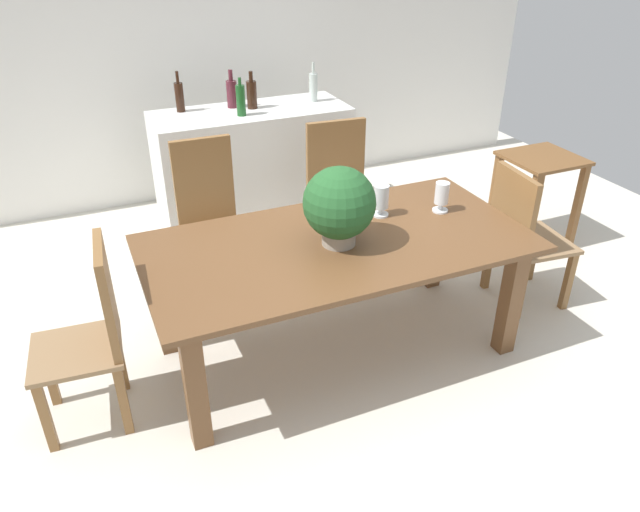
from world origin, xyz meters
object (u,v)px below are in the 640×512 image
object	(u,v)px
wine_bottle_amber	(240,100)
kitchen_counter	(254,169)
chair_foot_end	(522,232)
chair_head_end	(94,331)
flower_centerpiece	(339,205)
crystal_vase_left	(381,199)
wine_bottle_clear	(313,87)
wine_bottle_green	(232,93)
chair_far_right	(340,189)
wine_glass	(332,193)
dining_table	(338,259)
chair_far_left	(210,213)
side_table	(539,181)
crystal_vase_center_near	(442,195)
wine_bottle_tall	(179,96)
wine_bottle_dark	(252,94)

from	to	relation	value
wine_bottle_amber	kitchen_counter	bearing A→B (deg)	45.82
chair_foot_end	kitchen_counter	xyz separation A→B (m)	(-1.20, 1.80, -0.03)
chair_head_end	flower_centerpiece	distance (m)	1.36
crystal_vase_left	wine_bottle_clear	bearing A→B (deg)	80.38
chair_head_end	wine_bottle_green	world-z (taller)	wine_bottle_green
chair_head_end	wine_bottle_clear	world-z (taller)	wine_bottle_clear
chair_far_right	wine_glass	size ratio (longest dim) A/B	6.78
flower_centerpiece	wine_bottle_green	bearing A→B (deg)	89.55
chair_far_right	wine_bottle_amber	xyz separation A→B (m)	(-0.48, 0.72, 0.51)
chair_head_end	chair_foot_end	world-z (taller)	chair_head_end
dining_table	chair_head_end	xyz separation A→B (m)	(-1.29, -0.01, -0.09)
chair_far_left	side_table	bearing A→B (deg)	-7.07
chair_foot_end	kitchen_counter	bearing A→B (deg)	39.33
wine_bottle_clear	wine_bottle_amber	distance (m)	0.66
wine_bottle_green	wine_bottle_amber	distance (m)	0.24
chair_head_end	wine_glass	bearing A→B (deg)	109.20
chair_far_left	wine_bottle_green	distance (m)	1.18
chair_head_end	crystal_vase_center_near	distance (m)	2.03
flower_centerpiece	wine_bottle_amber	world-z (taller)	wine_bottle_amber
chair_far_right	side_table	bearing A→B (deg)	-8.48
wine_glass	wine_bottle_clear	xyz separation A→B (m)	(0.51, 1.48, 0.23)
dining_table	wine_bottle_tall	bearing A→B (deg)	101.19
kitchen_counter	wine_bottle_clear	bearing A→B (deg)	3.88
chair_far_left	wine_bottle_clear	bearing A→B (deg)	38.87
chair_far_right	side_table	xyz separation A→B (m)	(1.50, -0.35, -0.05)
chair_far_left	kitchen_counter	xyz separation A→B (m)	(0.57, 0.82, -0.08)
chair_far_left	wine_glass	bearing A→B (deg)	-45.09
crystal_vase_left	side_table	bearing A→B (deg)	15.60
dining_table	crystal_vase_center_near	world-z (taller)	crystal_vase_center_near
chair_foot_end	flower_centerpiece	size ratio (longest dim) A/B	2.15
wine_glass	wine_bottle_dark	size ratio (longest dim) A/B	0.54
wine_bottle_tall	flower_centerpiece	bearing A→B (deg)	-79.28
wine_bottle_tall	crystal_vase_center_near	bearing A→B (deg)	-59.73
dining_table	wine_bottle_amber	world-z (taller)	wine_bottle_amber
chair_far_right	wine_bottle_green	bearing A→B (deg)	121.14
crystal_vase_center_near	chair_far_left	bearing A→B (deg)	142.83
chair_far_left	wine_glass	distance (m)	0.91
chair_foot_end	wine_glass	bearing A→B (deg)	78.80
kitchen_counter	chair_foot_end	bearing A→B (deg)	-56.37
wine_bottle_amber	wine_bottle_dark	bearing A→B (deg)	47.92
chair_head_end	wine_bottle_green	xyz separation A→B (m)	(1.30, 1.95, 0.54)
wine_bottle_green	side_table	size ratio (longest dim) A/B	0.41
chair_foot_end	wine_glass	xyz separation A→B (m)	(-1.16, 0.35, 0.33)
chair_far_left	flower_centerpiece	distance (m)	1.19
wine_bottle_dark	wine_bottle_amber	distance (m)	0.20
crystal_vase_center_near	wine_bottle_green	size ratio (longest dim) A/B	0.64
wine_glass	wine_bottle_clear	bearing A→B (deg)	71.02
wine_glass	wine_bottle_tall	bearing A→B (deg)	107.91
chair_far_left	wine_bottle_dark	size ratio (longest dim) A/B	3.70
wine_bottle_clear	wine_bottle_tall	bearing A→B (deg)	172.29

